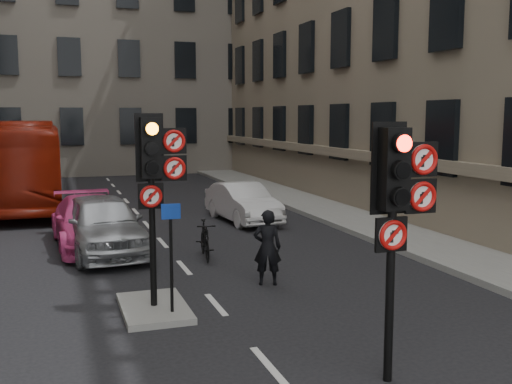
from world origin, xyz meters
TOP-DOWN VIEW (x-y plane):
  - pavement_right at (7.20, 12.00)m, footprint 3.00×50.00m
  - centre_island at (-1.20, 5.00)m, footprint 1.20×2.00m
  - building_far at (0.00, 38.00)m, footprint 30.00×14.00m
  - signal_near at (1.49, 0.99)m, footprint 0.91×0.40m
  - signal_far at (-1.11, 4.99)m, footprint 0.91×0.40m
  - car_silver at (-1.72, 10.16)m, footprint 2.34×4.82m
  - car_white at (3.25, 13.60)m, footprint 1.77×4.14m
  - car_pink at (-1.96, 11.17)m, footprint 2.23×4.88m
  - bus_red at (-4.09, 20.46)m, footprint 2.94×12.32m
  - motorcycle at (0.71, 8.74)m, footprint 0.66×1.68m
  - motorcyclist at (1.42, 6.00)m, footprint 0.69×0.56m
  - info_sign at (-0.95, 4.50)m, footprint 0.34×0.10m

SIDE VIEW (x-z plane):
  - centre_island at x=-1.20m, z-range 0.00..0.12m
  - pavement_right at x=7.20m, z-range 0.00..0.16m
  - motorcycle at x=0.71m, z-range 0.00..0.98m
  - car_white at x=3.25m, z-range 0.00..1.33m
  - car_pink at x=-1.96m, z-range 0.00..1.38m
  - car_silver at x=-1.72m, z-range 0.00..1.58m
  - motorcyclist at x=1.42m, z-range 0.00..1.65m
  - info_sign at x=-0.95m, z-range 0.41..2.39m
  - bus_red at x=-4.09m, z-range 0.00..3.43m
  - signal_near at x=1.49m, z-range 0.79..4.37m
  - signal_far at x=-1.11m, z-range 0.91..4.49m
  - building_far at x=0.00m, z-range 0.00..20.00m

